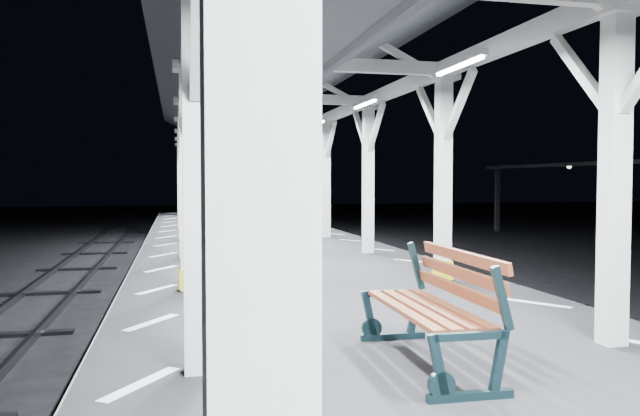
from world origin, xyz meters
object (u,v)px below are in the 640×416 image
object	(u,v)px
bench_near	(437,304)
bench_mid	(273,229)
bench_extra	(273,218)
bench_far	(268,229)

from	to	relation	value
bench_near	bench_mid	size ratio (longest dim) A/B	1.02
bench_near	bench_extra	world-z (taller)	bench_near
bench_far	bench_extra	distance (m)	5.31
bench_mid	bench_far	size ratio (longest dim) A/B	0.98
bench_mid	bench_far	world-z (taller)	bench_far
bench_mid	bench_extra	xyz separation A→B (m)	(0.81, 5.21, -0.06)
bench_far	bench_extra	size ratio (longest dim) A/B	1.16
bench_near	bench_extra	xyz separation A→B (m)	(0.76, 14.43, -0.10)
bench_near	bench_mid	distance (m)	9.21
bench_mid	bench_far	bearing A→B (deg)	168.05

